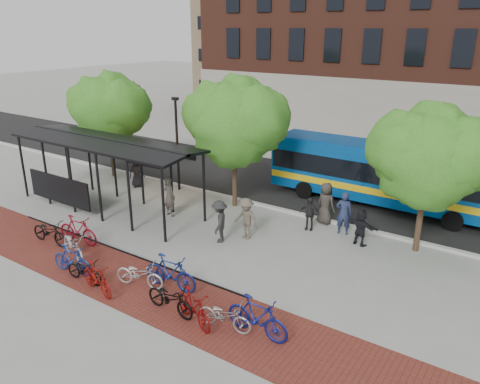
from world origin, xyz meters
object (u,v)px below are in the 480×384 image
Objects in this scene: bike_6 at (140,274)px; bike_7 at (170,272)px; bike_11 at (257,317)px; tree_a at (109,106)px; bike_0 at (49,232)px; tree_c at (431,154)px; bike_9 at (194,307)px; pedestrian_6 at (326,203)px; pedestrian_3 at (246,219)px; bike_2 at (73,246)px; pedestrian_7 at (344,213)px; pedestrian_0 at (137,172)px; pedestrian_4 at (309,213)px; bike_10 at (225,315)px; pedestrian_1 at (169,196)px; pedestrian_9 at (219,221)px; bike_1 at (78,230)px; bike_8 at (170,298)px; bus at (383,172)px; bike_5 at (97,278)px; bike_4 at (85,270)px; lamp_post_left at (177,142)px; tree_b at (237,119)px; pedestrian_5 at (361,227)px; bus_shelter at (103,150)px; bike_3 at (72,260)px.

bike_6 is 1.12m from bike_7.
tree_a is at bearing 62.63° from bike_11.
tree_c is at bearing -60.57° from bike_0.
pedestrian_6 reaches higher than bike_9.
bike_6 is 1.01× the size of pedestrian_3.
bike_2 is 1.11× the size of pedestrian_7.
pedestrian_6 is (11.04, 1.15, 0.13)m from pedestrian_0.
bike_10 is at bearing -95.09° from pedestrian_4.
tree_a is at bearing 29.67° from bike_0.
pedestrian_9 is (3.71, -0.99, -0.06)m from pedestrian_1.
pedestrian_6 reaches higher than bike_1.
bike_1 is at bearing 72.92° from bike_10.
bike_1 is 1.05× the size of bike_8.
pedestrian_9 is (-2.85, -4.32, -0.06)m from pedestrian_6.
bike_1 reaches higher than bike_8.
bike_6 is at bearing -38.16° from tree_a.
pedestrian_1 is at bearing -165.18° from tree_c.
bus is 6.28× the size of pedestrian_3.
pedestrian_9 is at bearing -126.81° from pedestrian_3.
tree_c is at bearing -65.23° from bike_1.
bike_5 is 1.07× the size of pedestrian_0.
pedestrian_0 is (-4.40, 7.65, 0.29)m from bike_2.
pedestrian_3 is (2.76, 6.24, 0.47)m from bike_4.
pedestrian_3 is at bearing 26.25° from pedestrian_7.
bike_0 is (-12.99, -8.02, -3.53)m from tree_c.
bike_0 is at bearing -129.12° from bus.
bike_8 is 1.14× the size of pedestrian_0.
pedestrian_9 is at bearing 29.68° from bike_10.
lamp_post_left is 3.13m from pedestrian_0.
pedestrian_4 is (4.35, -0.61, -3.69)m from tree_b.
bus reaches higher than bike_7.
bike_6 is 1.17× the size of pedestrian_5.
tree_a is at bearing 134.60° from bus_shelter.
tree_b is at bearing 0.00° from tree_a.
lamp_post_left is at bearing 37.39° from bike_5.
bike_11 is (8.52, -0.06, 0.06)m from bike_2.
bike_5 is at bearing -44.18° from tree_a.
bike_3 is at bearing -48.97° from tree_a.
bike_3 is 5.69m from bike_9.
bus reaches higher than bike_6.
pedestrian_0 reaches higher than bike_7.
pedestrian_3 is (2.55, -3.00, -3.54)m from tree_b.
bike_9 is at bearing -33.44° from tree_a.
pedestrian_4 is (13.36, -0.61, -3.47)m from tree_a.
bike_8 is 1.06× the size of pedestrian_3.
tree_a is at bearing -177.08° from lamp_post_left.
pedestrian_7 is (3.14, 7.69, 0.34)m from bike_7.
bike_4 is (8.79, -9.24, -3.80)m from tree_a.
bike_1 is 4.75m from bike_6.
tree_a is 3.41× the size of bike_3.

